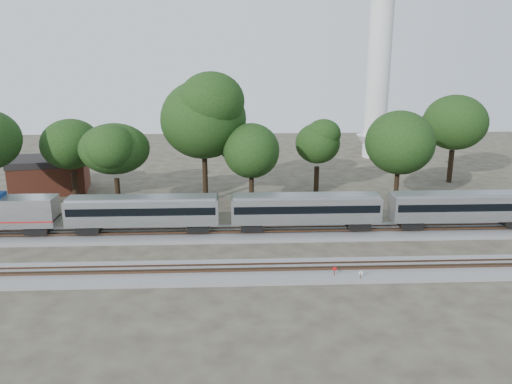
# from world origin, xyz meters

# --- Properties ---
(ground) EXTENTS (160.00, 160.00, 0.00)m
(ground) POSITION_xyz_m (0.00, 0.00, 0.00)
(ground) COLOR #383328
(ground) RESTS_ON ground
(track_far) EXTENTS (160.00, 5.00, 0.73)m
(track_far) POSITION_xyz_m (0.00, 6.00, 0.21)
(track_far) COLOR slate
(track_far) RESTS_ON ground
(track_near) EXTENTS (160.00, 5.00, 0.73)m
(track_near) POSITION_xyz_m (0.00, -4.00, 0.21)
(track_near) COLOR slate
(track_near) RESTS_ON ground
(train) EXTENTS (118.71, 2.88, 4.25)m
(train) POSITION_xyz_m (20.99, 6.00, 3.02)
(train) COLOR silver
(train) RESTS_ON ground
(switch_stand_red) EXTENTS (0.36, 0.13, 1.16)m
(switch_stand_red) POSITION_xyz_m (4.44, -5.39, 0.74)
(switch_stand_red) COLOR #512D19
(switch_stand_red) RESTS_ON ground
(switch_stand_white) EXTENTS (0.35, 0.07, 1.09)m
(switch_stand_white) POSITION_xyz_m (6.55, -6.18, 0.69)
(switch_stand_white) COLOR #512D19
(switch_stand_white) RESTS_ON ground
(switch_lever) EXTENTS (0.50, 0.30, 0.30)m
(switch_lever) POSITION_xyz_m (6.28, -6.05, 0.15)
(switch_lever) COLOR #512D19
(switch_lever) RESTS_ON ground
(brick_building) EXTENTS (11.35, 8.89, 4.93)m
(brick_building) POSITION_xyz_m (-30.63, 25.67, 2.48)
(brick_building) COLOR brown
(brick_building) RESTS_ON ground
(tree_1) EXTENTS (8.06, 8.06, 11.36)m
(tree_1) POSITION_xyz_m (-25.26, 19.38, 7.91)
(tree_1) COLOR black
(tree_1) RESTS_ON ground
(tree_2) EXTENTS (8.15, 8.15, 11.49)m
(tree_2) POSITION_xyz_m (-18.72, 15.15, 8.00)
(tree_2) COLOR black
(tree_2) RESTS_ON ground
(tree_3) EXTENTS (11.20, 11.20, 15.80)m
(tree_3) POSITION_xyz_m (-8.11, 19.33, 11.01)
(tree_3) COLOR black
(tree_3) RESTS_ON ground
(tree_4) EXTENTS (7.67, 7.67, 10.82)m
(tree_4) POSITION_xyz_m (-2.08, 15.71, 7.53)
(tree_4) COLOR black
(tree_4) RESTS_ON ground
(tree_5) EXTENTS (7.30, 7.30, 10.30)m
(tree_5) POSITION_xyz_m (7.36, 22.77, 7.16)
(tree_5) COLOR black
(tree_5) RESTS_ON ground
(tree_6) EXTENTS (8.32, 8.32, 11.73)m
(tree_6) POSITION_xyz_m (16.99, 17.14, 8.17)
(tree_6) COLOR black
(tree_6) RESTS_ON ground
(tree_7) EXTENTS (9.40, 9.40, 13.25)m
(tree_7) POSITION_xyz_m (28.99, 28.36, 9.23)
(tree_7) COLOR black
(tree_7) RESTS_ON ground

